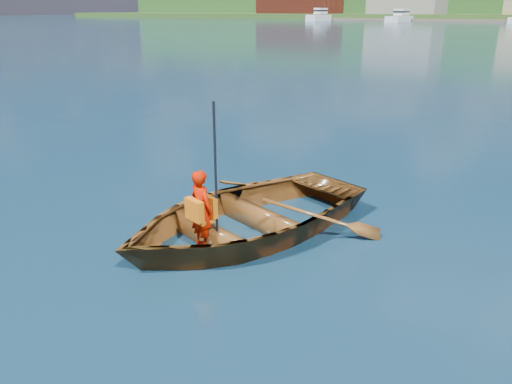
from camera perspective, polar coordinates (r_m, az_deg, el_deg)
ground at (r=9.13m, az=-5.08°, el=-1.15°), size 600.00×600.00×0.00m
rowboat at (r=7.75m, az=-1.28°, el=-2.63°), size 4.18×5.04×0.90m
child_paddler at (r=7.00m, az=-6.22°, el=-1.95°), size 0.48×0.41×2.09m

